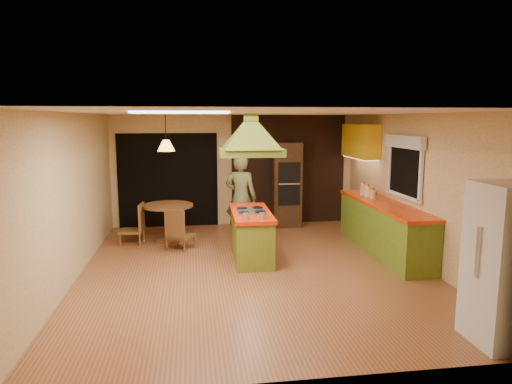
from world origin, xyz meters
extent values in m
plane|color=#9A5832|center=(0.00, 0.00, 0.00)|extent=(6.50, 6.50, 0.00)
plane|color=beige|center=(0.00, 3.25, 1.25)|extent=(5.50, 0.00, 5.50)
plane|color=beige|center=(0.00, -3.25, 1.25)|extent=(5.50, 0.00, 5.50)
plane|color=beige|center=(-2.75, 0.00, 1.25)|extent=(0.00, 6.50, 6.50)
plane|color=beige|center=(2.75, 0.00, 1.25)|extent=(0.00, 6.50, 6.50)
plane|color=silver|center=(0.00, 0.00, 2.50)|extent=(6.50, 6.50, 0.00)
cube|color=#381E14|center=(1.25, 3.23, 1.25)|extent=(2.64, 0.03, 2.50)
cube|color=black|center=(-1.50, 3.23, 1.05)|extent=(2.20, 0.03, 2.10)
cube|color=olive|center=(2.45, 0.60, 0.43)|extent=(0.58, 3.00, 0.86)
cube|color=#E53807|center=(2.45, 0.60, 0.89)|extent=(0.62, 3.05, 0.06)
cube|color=yellow|center=(2.57, 2.20, 1.95)|extent=(0.34, 1.40, 0.70)
cube|color=black|center=(2.72, 0.40, 1.55)|extent=(0.03, 1.16, 0.96)
cube|color=white|center=(2.67, 0.40, 2.02)|extent=(0.10, 1.35, 0.22)
cube|color=white|center=(-1.10, -1.20, 2.48)|extent=(1.20, 0.60, 0.03)
cube|color=olive|center=(0.03, 0.59, 0.38)|extent=(0.65, 1.59, 0.77)
cube|color=red|center=(0.03, 0.59, 0.80)|extent=(0.70, 1.66, 0.06)
cube|color=silver|center=(0.03, 0.59, 0.84)|extent=(0.49, 0.70, 0.02)
cube|color=olive|center=(0.03, 0.59, 1.85)|extent=(1.10, 0.80, 0.13)
pyramid|color=olive|center=(0.03, 0.59, 2.36)|extent=(1.10, 0.80, 0.45)
cube|color=olive|center=(0.03, 0.59, 2.43)|extent=(0.22, 0.22, 0.14)
imported|color=brown|center=(-0.02, 1.76, 0.87)|extent=(0.75, 0.64, 1.73)
cube|color=silver|center=(2.35, -2.83, 0.88)|extent=(0.72, 0.69, 1.75)
cube|color=#422915|center=(1.14, 2.95, 0.95)|extent=(0.65, 0.61, 1.90)
cube|color=black|center=(1.14, 2.65, 1.25)|extent=(0.49, 0.04, 0.45)
cube|color=black|center=(1.14, 2.65, 0.75)|extent=(0.49, 0.04, 0.45)
cylinder|color=brown|center=(-1.45, 1.95, 0.72)|extent=(0.99, 0.99, 0.05)
cylinder|color=brown|center=(-1.45, 1.95, 0.37)|extent=(0.14, 0.14, 0.69)
cylinder|color=brown|center=(-1.45, 1.95, 0.03)|extent=(0.55, 0.55, 0.05)
cone|color=#FF9E3F|center=(-1.45, 1.95, 1.90)|extent=(0.44, 0.44, 0.22)
cylinder|color=#F4DEC4|center=(2.40, 1.47, 1.03)|extent=(0.20, 0.20, 0.22)
cylinder|color=#FFF5CD|center=(2.40, 1.24, 1.02)|extent=(0.18, 0.18, 0.20)
cylinder|color=beige|center=(2.40, 0.99, 1.01)|extent=(0.16, 0.16, 0.17)
camera|label=1|loc=(-0.98, -7.07, 2.40)|focal=32.00mm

